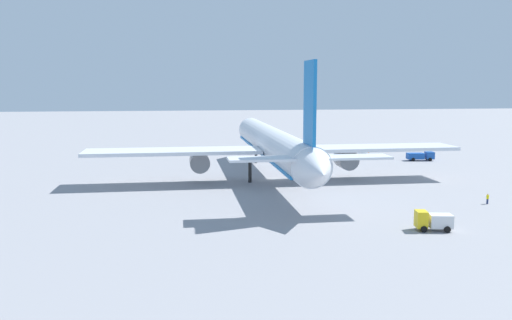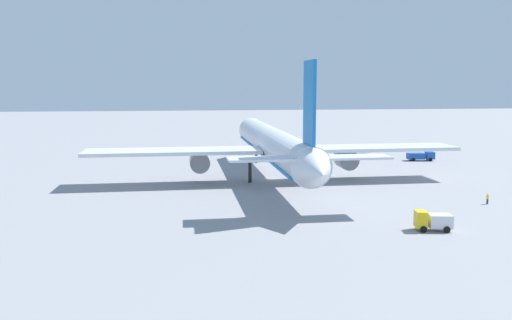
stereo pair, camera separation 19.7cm
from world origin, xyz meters
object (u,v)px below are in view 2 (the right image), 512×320
object	(u,v)px
traffic_cone_1	(274,153)
ground_worker_1	(326,150)
ground_worker_2	(487,199)
airliner	(273,145)
traffic_cone_0	(382,156)
traffic_cone_2	(326,155)
traffic_cone_3	(369,152)
service_van	(362,153)
service_truck_1	(433,221)
service_truck_3	(421,156)

from	to	relation	value
traffic_cone_1	ground_worker_1	bearing A→B (deg)	-98.10
ground_worker_2	traffic_cone_1	xyz separation A→B (m)	(69.34, 24.11, -0.63)
airliner	traffic_cone_0	distance (m)	47.92
airliner	traffic_cone_1	xyz separation A→B (m)	(42.31, -7.56, -7.11)
airliner	traffic_cone_2	xyz separation A→B (m)	(36.19, -21.34, -7.11)
airliner	traffic_cone_3	bearing A→B (deg)	-41.44
service_van	traffic_cone_2	xyz separation A→B (m)	(3.67, 9.24, -0.76)
traffic_cone_2	traffic_cone_3	size ratio (longest dim) A/B	1.00
service_truck_1	ground_worker_1	xyz separation A→B (m)	(81.35, -7.26, -0.50)
ground_worker_1	traffic_cone_0	distance (m)	16.22
service_truck_1	ground_worker_2	bearing A→B (deg)	-49.68
traffic_cone_1	airliner	bearing A→B (deg)	169.87
service_truck_1	service_van	xyz separation A→B (m)	(73.65, -15.54, -0.37)
ground_worker_1	traffic_cone_0	size ratio (longest dim) A/B	3.23
airliner	traffic_cone_2	distance (m)	42.61
service_van	traffic_cone_0	distance (m)	5.39
ground_worker_1	ground_worker_2	size ratio (longest dim) A/B	1.00
service_truck_1	traffic_cone_0	size ratio (longest dim) A/B	9.39
traffic_cone_3	traffic_cone_0	bearing A→B (deg)	-175.70
airliner	service_truck_1	world-z (taller)	airliner
service_truck_3	traffic_cone_3	world-z (taller)	service_truck_3
airliner	traffic_cone_0	world-z (taller)	airliner
service_truck_1	ground_worker_1	bearing A→B (deg)	-5.10
airliner	traffic_cone_1	world-z (taller)	airliner
service_van	ground_worker_2	xyz separation A→B (m)	(-59.55, -1.08, -0.13)
ground_worker_2	traffic_cone_1	bearing A→B (deg)	19.18
ground_worker_1	airliner	bearing A→B (deg)	150.98
service_van	traffic_cone_2	size ratio (longest dim) A/B	8.41
traffic_cone_0	traffic_cone_3	size ratio (longest dim) A/B	1.00
traffic_cone_3	airliner	bearing A→B (deg)	138.56
airliner	service_truck_1	distance (m)	44.21
airliner	service_truck_3	size ratio (longest dim) A/B	11.04
service_truck_3	traffic_cone_3	xyz separation A→B (m)	(16.83, 8.05, -0.98)
service_van	traffic_cone_3	world-z (taller)	service_van
service_truck_1	service_truck_3	distance (m)	69.94
ground_worker_2	service_truck_1	bearing A→B (deg)	130.32
ground_worker_1	traffic_cone_2	distance (m)	4.18
ground_worker_2	traffic_cone_3	distance (m)	66.86
service_truck_3	traffic_cone_3	distance (m)	18.68
service_truck_1	traffic_cone_0	world-z (taller)	service_truck_1
traffic_cone_1	traffic_cone_3	size ratio (longest dim) A/B	1.00
airliner	service_truck_3	xyz separation A→B (m)	(22.91, -43.14, -6.13)
traffic_cone_1	traffic_cone_2	bearing A→B (deg)	-113.94
service_truck_3	traffic_cone_2	xyz separation A→B (m)	(13.28, 21.80, -0.98)
traffic_cone_2	service_van	bearing A→B (deg)	-111.67
service_truck_3	service_van	world-z (taller)	service_truck_3
traffic_cone_1	traffic_cone_0	bearing A→B (deg)	-111.64
service_van	traffic_cone_1	world-z (taller)	service_van
traffic_cone_0	ground_worker_1	bearing A→B (deg)	55.93
service_truck_3	ground_worker_1	world-z (taller)	service_truck_3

